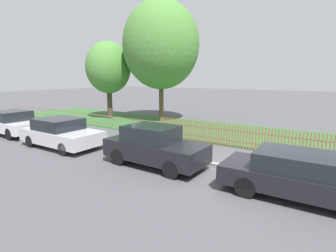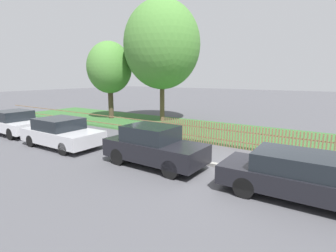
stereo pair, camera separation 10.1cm
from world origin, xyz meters
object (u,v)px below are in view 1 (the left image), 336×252
(parked_car_red_compact, at_px, (302,175))
(covered_motorcycle, at_px, (150,132))
(parked_car_silver_hatchback, at_px, (14,123))
(tree_nearest_kerb, at_px, (108,68))
(parked_car_black_saloon, at_px, (61,133))
(parked_car_navy_estate, at_px, (154,146))
(tree_behind_motorcycle, at_px, (161,45))

(parked_car_red_compact, relative_size, covered_motorcycle, 2.32)
(parked_car_silver_hatchback, relative_size, tree_nearest_kerb, 0.62)
(parked_car_black_saloon, height_order, parked_car_red_compact, parked_car_black_saloon)
(parked_car_silver_hatchback, relative_size, covered_motorcycle, 1.97)
(parked_car_navy_estate, xyz_separation_m, parked_car_red_compact, (4.98, 0.04, -0.10))
(parked_car_navy_estate, bearing_deg, tree_nearest_kerb, 144.29)
(parked_car_navy_estate, relative_size, parked_car_red_compact, 0.88)
(parked_car_red_compact, xyz_separation_m, covered_motorcycle, (-6.89, 2.19, -0.01))
(parked_car_red_compact, bearing_deg, parked_car_silver_hatchback, 179.91)
(parked_car_navy_estate, distance_m, tree_behind_motorcycle, 11.17)
(tree_nearest_kerb, bearing_deg, parked_car_black_saloon, -59.20)
(parked_car_black_saloon, xyz_separation_m, tree_nearest_kerb, (-4.49, 7.53, 3.30))
(parked_car_black_saloon, bearing_deg, parked_car_navy_estate, 2.76)
(parked_car_black_saloon, height_order, parked_car_navy_estate, parked_car_navy_estate)
(parked_car_navy_estate, bearing_deg, parked_car_silver_hatchback, -178.19)
(parked_car_navy_estate, height_order, tree_nearest_kerb, tree_nearest_kerb)
(tree_nearest_kerb, bearing_deg, covered_motorcycle, -32.45)
(parked_car_red_compact, relative_size, tree_behind_motorcycle, 0.51)
(tree_nearest_kerb, bearing_deg, parked_car_red_compact, -25.99)
(parked_car_red_compact, xyz_separation_m, tree_nearest_kerb, (-14.75, 7.19, 3.33))
(covered_motorcycle, xyz_separation_m, tree_nearest_kerb, (-7.86, 5.00, 3.34))
(parked_car_red_compact, height_order, covered_motorcycle, parked_car_red_compact)
(parked_car_navy_estate, bearing_deg, covered_motorcycle, 131.32)
(parked_car_silver_hatchback, height_order, parked_car_red_compact, parked_car_silver_hatchback)
(parked_car_silver_hatchback, height_order, tree_behind_motorcycle, tree_behind_motorcycle)
(parked_car_black_saloon, distance_m, tree_nearest_kerb, 9.37)
(covered_motorcycle, bearing_deg, tree_nearest_kerb, 143.60)
(parked_car_black_saloon, bearing_deg, tree_behind_motorcycle, 91.35)
(parked_car_red_compact, bearing_deg, covered_motorcycle, 161.44)
(covered_motorcycle, bearing_deg, parked_car_black_saloon, -147.01)
(parked_car_red_compact, relative_size, tree_nearest_kerb, 0.74)
(parked_car_silver_hatchback, relative_size, tree_behind_motorcycle, 0.43)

